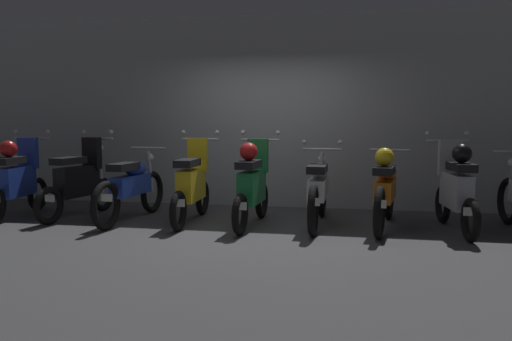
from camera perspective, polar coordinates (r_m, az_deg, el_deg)
The scene contains 10 objects.
ground_plane at distance 6.66m, azimuth -0.92°, elevation -6.74°, with size 80.00×80.00×0.00m, color #424244.
back_wall at distance 8.46m, azimuth 1.74°, elevation 6.59°, with size 16.00×0.30×3.13m, color #9EA0A3.
motorbike_slot_0 at distance 8.25m, azimuth -25.40°, elevation -0.87°, with size 0.59×1.68×1.29m.
motorbike_slot_1 at distance 7.91m, azimuth -19.39°, elevation -1.19°, with size 0.59×1.67×1.29m.
motorbike_slot_2 at distance 7.42m, azimuth -13.90°, elevation -1.77°, with size 0.56×1.95×1.03m.
motorbike_slot_3 at distance 7.16m, azimuth -7.26°, elevation -1.61°, with size 0.59×1.68×1.29m.
motorbike_slot_4 at distance 6.84m, azimuth -0.43°, elevation -1.57°, with size 0.59×1.68×1.29m.
motorbike_slot_5 at distance 6.94m, azimuth 7.07°, elevation -2.14°, with size 0.59×1.95×1.15m.
motorbike_slot_6 at distance 6.90m, azimuth 14.40°, elevation -2.04°, with size 0.57×1.94×1.08m.
motorbike_slot_7 at distance 6.97m, azimuth 21.67°, elevation -1.84°, with size 0.59×1.68×1.29m.
Camera 1 is at (1.28, -6.37, 1.44)m, focal length 35.35 mm.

